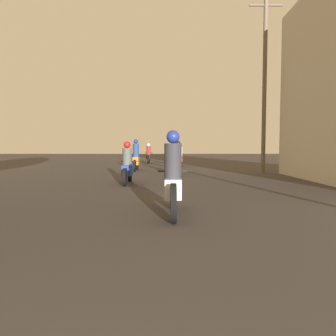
{
  "coord_description": "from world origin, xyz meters",
  "views": [
    {
      "loc": [
        0.51,
        0.5,
        1.28
      ],
      "look_at": [
        0.5,
        18.5,
        0.11
      ],
      "focal_mm": 35.0,
      "sensor_mm": 36.0,
      "label": 1
    }
  ],
  "objects_px": {
    "motorcycle_yellow": "(178,161)",
    "motorcycle_red": "(180,157)",
    "motorcycle_white": "(173,182)",
    "motorcycle_orange": "(136,158)",
    "utility_pole_far": "(265,82)",
    "motorcycle_blue": "(128,167)",
    "motorcycle_black": "(149,155)"
  },
  "relations": [
    {
      "from": "motorcycle_blue",
      "to": "motorcycle_black",
      "type": "distance_m",
      "value": 13.74
    },
    {
      "from": "motorcycle_white",
      "to": "motorcycle_red",
      "type": "relative_size",
      "value": 0.96
    },
    {
      "from": "motorcycle_white",
      "to": "motorcycle_black",
      "type": "distance_m",
      "value": 19.06
    },
    {
      "from": "motorcycle_black",
      "to": "utility_pole_far",
      "type": "height_order",
      "value": "utility_pole_far"
    },
    {
      "from": "motorcycle_red",
      "to": "utility_pole_far",
      "type": "relative_size",
      "value": 0.24
    },
    {
      "from": "motorcycle_red",
      "to": "motorcycle_white",
      "type": "bearing_deg",
      "value": -95.66
    },
    {
      "from": "motorcycle_orange",
      "to": "utility_pole_far",
      "type": "distance_m",
      "value": 7.56
    },
    {
      "from": "motorcycle_red",
      "to": "utility_pole_far",
      "type": "xyz_separation_m",
      "value": [
        3.87,
        -5.66,
        3.8
      ]
    },
    {
      "from": "motorcycle_yellow",
      "to": "motorcycle_black",
      "type": "relative_size",
      "value": 1.05
    },
    {
      "from": "motorcycle_white",
      "to": "utility_pole_far",
      "type": "relative_size",
      "value": 0.23
    },
    {
      "from": "motorcycle_white",
      "to": "motorcycle_yellow",
      "type": "height_order",
      "value": "motorcycle_white"
    },
    {
      "from": "motorcycle_black",
      "to": "motorcycle_yellow",
      "type": "bearing_deg",
      "value": -70.96
    },
    {
      "from": "motorcycle_yellow",
      "to": "motorcycle_red",
      "type": "bearing_deg",
      "value": 94.72
    },
    {
      "from": "motorcycle_orange",
      "to": "motorcycle_red",
      "type": "height_order",
      "value": "motorcycle_orange"
    },
    {
      "from": "motorcycle_orange",
      "to": "motorcycle_white",
      "type": "bearing_deg",
      "value": -85.35
    },
    {
      "from": "motorcycle_red",
      "to": "motorcycle_black",
      "type": "height_order",
      "value": "motorcycle_black"
    },
    {
      "from": "motorcycle_yellow",
      "to": "motorcycle_black",
      "type": "distance_m",
      "value": 10.26
    },
    {
      "from": "motorcycle_yellow",
      "to": "motorcycle_black",
      "type": "xyz_separation_m",
      "value": [
        -1.93,
        10.08,
        -0.0
      ]
    },
    {
      "from": "motorcycle_yellow",
      "to": "motorcycle_white",
      "type": "bearing_deg",
      "value": -84.71
    },
    {
      "from": "motorcycle_orange",
      "to": "motorcycle_blue",
      "type": "bearing_deg",
      "value": -91.42
    },
    {
      "from": "motorcycle_white",
      "to": "motorcycle_orange",
      "type": "distance_m",
      "value": 11.64
    },
    {
      "from": "motorcycle_yellow",
      "to": "utility_pole_far",
      "type": "xyz_separation_m",
      "value": [
        4.2,
        1.0,
        3.78
      ]
    },
    {
      "from": "motorcycle_orange",
      "to": "motorcycle_black",
      "type": "relative_size",
      "value": 0.98
    },
    {
      "from": "motorcycle_yellow",
      "to": "motorcycle_black",
      "type": "bearing_deg",
      "value": 108.46
    },
    {
      "from": "motorcycle_orange",
      "to": "utility_pole_far",
      "type": "xyz_separation_m",
      "value": [
        6.37,
        -1.58,
        3.74
      ]
    },
    {
      "from": "motorcycle_white",
      "to": "motorcycle_black",
      "type": "xyz_separation_m",
      "value": [
        -1.58,
        18.99,
        -0.01
      ]
    },
    {
      "from": "motorcycle_white",
      "to": "motorcycle_orange",
      "type": "relative_size",
      "value": 0.99
    },
    {
      "from": "motorcycle_white",
      "to": "motorcycle_red",
      "type": "xyz_separation_m",
      "value": [
        0.69,
        15.58,
        -0.03
      ]
    },
    {
      "from": "motorcycle_yellow",
      "to": "utility_pole_far",
      "type": "height_order",
      "value": "utility_pole_far"
    },
    {
      "from": "motorcycle_red",
      "to": "motorcycle_yellow",
      "type": "bearing_deg",
      "value": -95.99
    },
    {
      "from": "motorcycle_orange",
      "to": "motorcycle_yellow",
      "type": "bearing_deg",
      "value": -54.27
    },
    {
      "from": "motorcycle_orange",
      "to": "utility_pole_far",
      "type": "height_order",
      "value": "utility_pole_far"
    }
  ]
}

